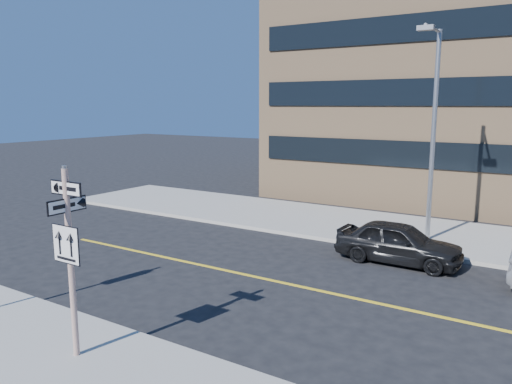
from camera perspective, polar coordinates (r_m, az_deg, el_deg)
The scene contains 5 objects.
ground at distance 13.38m, azimuth -11.04°, elevation -14.07°, with size 120.00×120.00×0.00m, color black.
sign_pole at distance 10.99m, azimuth -20.54°, elevation -6.38°, with size 0.92×0.92×4.06m.
parked_car_a at distance 17.95m, azimuth 15.96°, elevation -5.56°, with size 4.26×1.71×1.45m, color black.
streetlight_a at distance 20.07m, azimuth 19.54°, elevation 7.53°, with size 0.55×2.25×8.00m.
building_brick at distance 34.60m, azimuth 22.17°, elevation 15.20°, with size 18.00×18.00×18.00m, color tan.
Camera 1 is at (8.52, -8.79, 5.41)m, focal length 35.00 mm.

